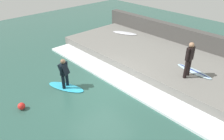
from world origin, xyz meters
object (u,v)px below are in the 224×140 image
surfer_riding (64,72)px  surfboard_waiting_near (194,71)px  surfboard_spare (125,33)px  surfer_waiting_near (189,58)px  surfboard_riding (66,87)px  marker_buoy (21,106)px

surfer_riding → surfboard_waiting_near: 5.88m
surfer_riding → surfboard_spare: size_ratio=0.77×
surfer_riding → surfboard_waiting_near: bearing=-37.3°
surfer_waiting_near → surfboard_spare: surfer_waiting_near is taller
surfboard_riding → surfer_waiting_near: bearing=-41.1°
surfboard_waiting_near → surfer_waiting_near: bearing=176.9°
surfboard_spare → surfer_waiting_near: bearing=-109.7°
surfboard_spare → marker_buoy: 8.52m
surfer_riding → surfboard_spare: surfer_riding is taller
surfboard_waiting_near → surfboard_spare: (1.44, 5.81, -0.00)m
marker_buoy → surfboard_riding: bearing=3.3°
surfboard_riding → marker_buoy: 2.08m
marker_buoy → surfer_waiting_near: bearing=-29.1°
surfboard_riding → surfboard_spare: size_ratio=1.05×
surfer_riding → surfboard_riding: bearing=0.0°
surfer_waiting_near → surfboard_spare: size_ratio=0.91×
surfer_riding → marker_buoy: (-2.07, -0.12, -0.68)m
surfboard_waiting_near → marker_buoy: size_ratio=6.54×
surfboard_waiting_near → surfboard_spare: surfboard_waiting_near is taller
surfer_riding → surfboard_spare: 6.52m
surfboard_waiting_near → marker_buoy: 7.57m
surfer_riding → surfer_waiting_near: surfer_waiting_near is taller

